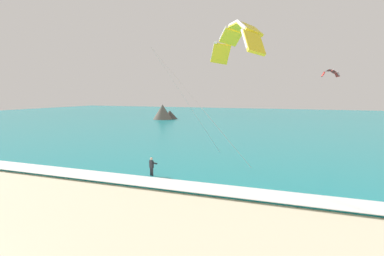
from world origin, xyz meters
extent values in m
cube|color=teal|center=(0.00, 74.42, 0.10)|extent=(200.00, 120.00, 0.20)
cube|color=white|center=(0.00, 15.42, 0.22)|extent=(200.00, 2.59, 0.04)
ellipsoid|color=white|center=(0.85, 17.20, 0.03)|extent=(0.93, 1.46, 0.05)
cube|color=black|center=(0.85, 17.43, 0.07)|extent=(0.17, 0.12, 0.04)
cube|color=black|center=(0.85, 16.96, 0.07)|extent=(0.17, 0.12, 0.04)
cylinder|color=#232328|center=(0.76, 17.23, 0.42)|extent=(0.14, 0.14, 0.84)
cylinder|color=#232328|center=(0.95, 17.16, 0.42)|extent=(0.14, 0.14, 0.84)
cube|color=#232328|center=(0.85, 17.20, 1.14)|extent=(0.39, 0.31, 0.60)
sphere|color=beige|center=(0.85, 17.20, 1.58)|extent=(0.22, 0.22, 0.22)
cylinder|color=#232328|center=(0.75, 17.41, 1.19)|extent=(0.27, 0.50, 0.22)
cylinder|color=#232328|center=(1.08, 17.28, 1.19)|extent=(0.27, 0.50, 0.22)
cylinder|color=black|center=(1.00, 17.55, 1.19)|extent=(0.52, 0.24, 0.04)
cube|color=#3F3F42|center=(0.90, 17.31, 0.92)|extent=(0.14, 0.12, 0.10)
cube|color=yellow|center=(8.62, 18.63, 10.43)|extent=(1.82, 2.19, 1.96)
cube|color=white|center=(8.10, 18.23, 10.70)|extent=(0.91, 1.10, 1.63)
cube|color=yellow|center=(7.98, 20.10, 11.74)|extent=(2.23, 2.48, 1.49)
cube|color=white|center=(7.46, 19.70, 12.01)|extent=(1.24, 1.49, 1.05)
cube|color=yellow|center=(6.88, 21.78, 12.21)|extent=(2.42, 2.48, 0.68)
cube|color=white|center=(6.35, 21.38, 12.48)|extent=(1.34, 1.63, 0.24)
cube|color=yellow|center=(5.55, 23.29, 11.74)|extent=(2.37, 2.24, 1.49)
cube|color=white|center=(5.03, 22.90, 12.01)|extent=(1.20, 1.50, 1.05)
cube|color=yellow|center=(4.30, 24.30, 10.43)|extent=(2.15, 1.70, 1.96)
cube|color=white|center=(3.78, 23.90, 10.70)|extent=(0.91, 1.07, 1.63)
cylinder|color=#B2B2B7|center=(4.67, 18.09, 5.82)|extent=(7.93, 1.10, 9.25)
cylinder|color=#B2B2B7|center=(2.51, 20.92, 5.82)|extent=(3.62, 6.78, 9.25)
cube|color=red|center=(14.67, 56.68, 9.84)|extent=(0.94, 0.70, 0.86)
cube|color=white|center=(14.85, 56.49, 9.98)|extent=(0.43, 0.41, 0.69)
cube|color=red|center=(14.04, 56.38, 10.37)|extent=(1.03, 0.92, 0.68)
cube|color=white|center=(14.23, 56.19, 10.52)|extent=(0.58, 0.57, 0.45)
cube|color=red|center=(13.38, 55.84, 10.57)|extent=(1.04, 1.03, 0.35)
cube|color=white|center=(13.56, 55.65, 10.71)|extent=(0.64, 0.63, 0.11)
cube|color=red|center=(12.83, 55.20, 10.37)|extent=(0.92, 1.02, 0.68)
cube|color=white|center=(13.01, 55.01, 10.52)|extent=(0.59, 0.56, 0.45)
cube|color=red|center=(12.51, 54.59, 9.84)|extent=(0.70, 0.93, 0.86)
cube|color=white|center=(12.69, 54.40, 9.98)|extent=(0.42, 0.42, 0.69)
cone|color=#665B51|center=(-24.80, 68.64, 1.95)|extent=(5.00, 5.00, 3.91)
cone|color=#47423D|center=(-23.96, 71.06, 1.14)|extent=(4.25, 4.25, 2.27)
camera|label=1|loc=(14.04, -6.22, 6.87)|focal=31.70mm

